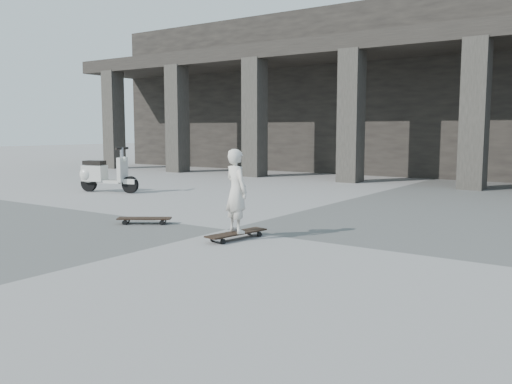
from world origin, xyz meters
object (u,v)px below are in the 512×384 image
Objects in this scene: skateboard_spare at (144,219)px; child at (236,191)px; scooter at (99,174)px; longboard at (237,234)px.

child is (2.07, -0.15, 0.63)m from skateboard_spare.
child is 7.17m from scooter.
skateboard_spare is at bearing 18.12° from child.
child is at bearing -37.89° from skateboard_spare.
longboard is at bearing -40.01° from scooter.
longboard is at bearing -37.89° from skateboard_spare.
scooter is at bearing -1.36° from child.
skateboard_spare is at bearing -47.59° from scooter.
scooter is at bearing 75.98° from longboard.
scooter reaches higher than skateboard_spare.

